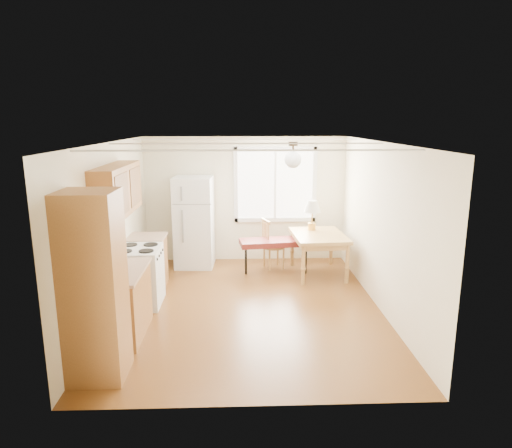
{
  "coord_description": "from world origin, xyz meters",
  "views": [
    {
      "loc": [
        -0.12,
        -6.56,
        2.81
      ],
      "look_at": [
        0.15,
        0.71,
        1.15
      ],
      "focal_mm": 32.0,
      "sensor_mm": 36.0,
      "label": 1
    }
  ],
  "objects_px": {
    "refrigerator": "(194,222)",
    "dining_table": "(319,239)",
    "bench": "(275,243)",
    "chair": "(270,241)"
  },
  "relations": [
    {
      "from": "chair",
      "to": "dining_table",
      "type": "bearing_deg",
      "value": -39.91
    },
    {
      "from": "bench",
      "to": "chair",
      "type": "xyz_separation_m",
      "value": [
        -0.1,
        0.14,
        0.0
      ]
    },
    {
      "from": "bench",
      "to": "refrigerator",
      "type": "bearing_deg",
      "value": 158.12
    },
    {
      "from": "bench",
      "to": "chair",
      "type": "height_order",
      "value": "chair"
    },
    {
      "from": "dining_table",
      "to": "refrigerator",
      "type": "bearing_deg",
      "value": 161.79
    },
    {
      "from": "refrigerator",
      "to": "chair",
      "type": "distance_m",
      "value": 1.51
    },
    {
      "from": "bench",
      "to": "chair",
      "type": "bearing_deg",
      "value": 116.96
    },
    {
      "from": "bench",
      "to": "chair",
      "type": "relative_size",
      "value": 1.44
    },
    {
      "from": "chair",
      "to": "refrigerator",
      "type": "bearing_deg",
      "value": 152.26
    },
    {
      "from": "refrigerator",
      "to": "dining_table",
      "type": "relative_size",
      "value": 1.37
    }
  ]
}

